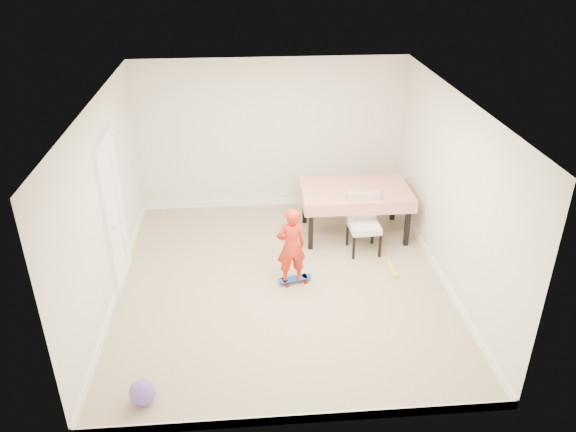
{
  "coord_description": "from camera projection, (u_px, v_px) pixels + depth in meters",
  "views": [
    {
      "loc": [
        -0.46,
        -6.51,
        4.45
      ],
      "look_at": [
        0.1,
        0.2,
        0.95
      ],
      "focal_mm": 35.0,
      "sensor_mm": 36.0,
      "label": 1
    }
  ],
  "objects": [
    {
      "name": "skateboard",
      "position": [
        295.0,
        280.0,
        7.84
      ],
      "size": [
        0.52,
        0.29,
        0.07
      ],
      "primitive_type": null,
      "rotation": [
        0.0,
        0.0,
        0.24
      ],
      "color": "blue",
      "rests_on": "ground"
    },
    {
      "name": "baseboard_front",
      "position": [
        300.0,
        419.0,
        5.61
      ],
      "size": [
        4.5,
        0.02,
        0.12
      ],
      "primitive_type": "cube",
      "color": "white",
      "rests_on": "ground"
    },
    {
      "name": "dining_table",
      "position": [
        354.0,
        211.0,
        8.93
      ],
      "size": [
        1.7,
        1.07,
        0.8
      ],
      "primitive_type": null,
      "rotation": [
        0.0,
        0.0,
        -0.01
      ],
      "color": "red",
      "rests_on": "ground"
    },
    {
      "name": "ground",
      "position": [
        282.0,
        283.0,
        7.84
      ],
      "size": [
        5.0,
        5.0,
        0.0
      ],
      "primitive_type": "plane",
      "color": "tan",
      "rests_on": "ground"
    },
    {
      "name": "wall_back",
      "position": [
        271.0,
        136.0,
        9.44
      ],
      "size": [
        4.5,
        0.04,
        2.6
      ],
      "primitive_type": "cube",
      "color": "silver",
      "rests_on": "ground"
    },
    {
      "name": "baseboard_right",
      "position": [
        439.0,
        272.0,
        7.98
      ],
      "size": [
        0.02,
        5.0,
        0.12
      ],
      "primitive_type": "cube",
      "color": "white",
      "rests_on": "ground"
    },
    {
      "name": "balloon",
      "position": [
        143.0,
        393.0,
        5.82
      ],
      "size": [
        0.28,
        0.28,
        0.28
      ],
      "primitive_type": "sphere",
      "color": "#7451C4",
      "rests_on": "ground"
    },
    {
      "name": "dining_chair",
      "position": [
        364.0,
        225.0,
        8.41
      ],
      "size": [
        0.53,
        0.61,
        0.91
      ],
      "primitive_type": null,
      "rotation": [
        0.0,
        0.0,
        0.06
      ],
      "color": "silver",
      "rests_on": "ground"
    },
    {
      "name": "ceiling",
      "position": [
        281.0,
        102.0,
        6.65
      ],
      "size": [
        4.5,
        5.0,
        0.04
      ],
      "primitive_type": "cube",
      "color": "white",
      "rests_on": "wall_back"
    },
    {
      "name": "foam_toy",
      "position": [
        393.0,
        270.0,
        8.09
      ],
      "size": [
        0.07,
        0.4,
        0.06
      ],
      "primitive_type": "cylinder",
      "rotation": [
        1.57,
        0.0,
        0.02
      ],
      "color": "yellow",
      "rests_on": "ground"
    },
    {
      "name": "wall_right",
      "position": [
        450.0,
        193.0,
        7.41
      ],
      "size": [
        0.04,
        5.0,
        2.6
      ],
      "primitive_type": "cube",
      "color": "silver",
      "rests_on": "ground"
    },
    {
      "name": "baseboard_back",
      "position": [
        272.0,
        202.0,
        10.02
      ],
      "size": [
        4.5,
        0.02,
        0.12
      ],
      "primitive_type": "cube",
      "color": "white",
      "rests_on": "ground"
    },
    {
      "name": "door",
      "position": [
        114.0,
        214.0,
        7.47
      ],
      "size": [
        0.11,
        0.94,
        2.11
      ],
      "primitive_type": "cube",
      "color": "white",
      "rests_on": "ground"
    },
    {
      "name": "wall_left",
      "position": [
        106.0,
        206.0,
        7.08
      ],
      "size": [
        0.04,
        5.0,
        2.6
      ],
      "primitive_type": "cube",
      "color": "silver",
      "rests_on": "ground"
    },
    {
      "name": "baseboard_left",
      "position": [
        119.0,
        287.0,
        7.65
      ],
      "size": [
        0.02,
        5.0,
        0.12
      ],
      "primitive_type": "cube",
      "color": "white",
      "rests_on": "ground"
    },
    {
      "name": "child",
      "position": [
        291.0,
        248.0,
        7.59
      ],
      "size": [
        0.45,
        0.33,
        1.12
      ],
      "primitive_type": "imported",
      "rotation": [
        0.0,
        0.0,
        3.31
      ],
      "color": "red",
      "rests_on": "ground"
    },
    {
      "name": "wall_front",
      "position": [
        302.0,
        319.0,
        5.05
      ],
      "size": [
        4.5,
        0.04,
        2.6
      ],
      "primitive_type": "cube",
      "color": "silver",
      "rests_on": "ground"
    }
  ]
}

